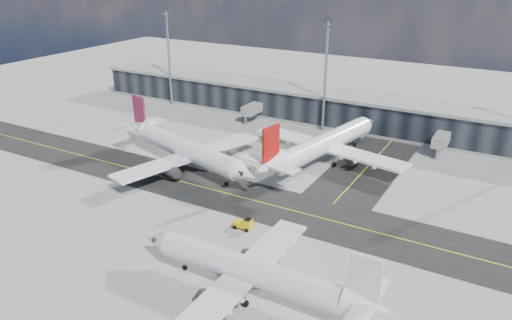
% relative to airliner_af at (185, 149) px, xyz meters
% --- Properties ---
extents(ground, '(300.00, 300.00, 0.00)m').
position_rel_airliner_af_xyz_m(ground, '(16.19, -10.54, -4.14)').
color(ground, gray).
rests_on(ground, ground).
extents(taxiway_lanes, '(180.00, 63.00, 0.03)m').
position_rel_airliner_af_xyz_m(taxiway_lanes, '(20.11, 0.20, -4.13)').
color(taxiway_lanes, black).
rests_on(taxiway_lanes, ground).
extents(terminal_concourse, '(152.00, 19.80, 8.80)m').
position_rel_airliner_af_xyz_m(terminal_concourse, '(16.24, 44.40, -0.05)').
color(terminal_concourse, black).
rests_on(terminal_concourse, ground).
extents(floodlight_masts, '(102.50, 0.70, 28.90)m').
position_rel_airliner_af_xyz_m(floodlight_masts, '(16.19, 37.46, 11.47)').
color(floodlight_masts, gray).
rests_on(floodlight_masts, ground).
extents(airliner_af, '(41.68, 35.88, 12.53)m').
position_rel_airliner_af_xyz_m(airliner_af, '(0.00, 0.00, 0.00)').
color(airliner_af, white).
rests_on(airliner_af, ground).
extents(airliner_redtail, '(37.70, 43.95, 13.07)m').
position_rel_airliner_af_xyz_m(airliner_redtail, '(24.75, 16.84, 0.18)').
color(airliner_redtail, white).
rests_on(airliner_redtail, ground).
extents(airliner_near, '(36.57, 31.09, 10.88)m').
position_rel_airliner_af_xyz_m(airliner_near, '(34.65, -30.83, -0.55)').
color(airliner_near, silver).
rests_on(airliner_near, ground).
extents(baggage_tug, '(3.40, 1.86, 2.09)m').
position_rel_airliner_af_xyz_m(baggage_tug, '(24.66, -16.51, -3.09)').
color(baggage_tug, '#DBBD0B').
rests_on(baggage_tug, ground).
extents(service_van, '(5.53, 6.18, 1.59)m').
position_rel_airliner_af_xyz_m(service_van, '(24.76, 33.46, -3.34)').
color(service_van, white).
rests_on(service_van, ground).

